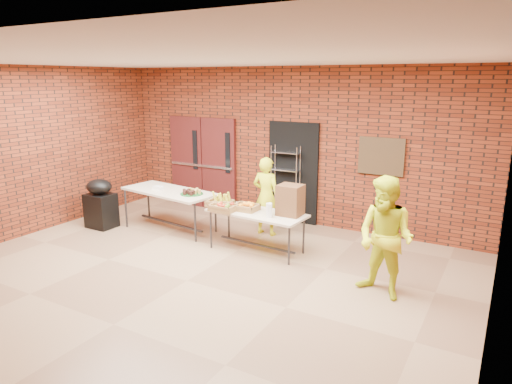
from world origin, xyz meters
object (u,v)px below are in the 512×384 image
at_px(wire_rack, 285,185).
at_px(coffee_dispenser, 290,200).
at_px(volunteer_woman, 266,196).
at_px(table_left, 169,194).
at_px(table_right, 257,215).
at_px(covered_grill, 101,203).
at_px(volunteer_man, 385,238).

bearing_deg(wire_rack, coffee_dispenser, -61.06).
distance_m(coffee_dispenser, volunteer_woman, 1.16).
xyz_separation_m(wire_rack, table_left, (-1.78, -1.57, -0.07)).
xyz_separation_m(table_left, table_right, (2.08, -0.16, -0.09)).
bearing_deg(covered_grill, volunteer_woman, 22.36).
distance_m(table_right, covered_grill, 3.42).
height_order(table_right, covered_grill, covered_grill).
xyz_separation_m(volunteer_woman, volunteer_man, (2.65, -1.48, 0.09)).
bearing_deg(table_left, table_right, 3.11).
height_order(table_right, coffee_dispenser, coffee_dispenser).
relative_size(table_left, volunteer_woman, 1.35).
distance_m(wire_rack, volunteer_woman, 0.86).
height_order(table_right, volunteer_woman, volunteer_woman).
bearing_deg(table_right, volunteer_woman, 111.63).
relative_size(table_left, volunteer_man, 1.21).
height_order(table_left, table_right, table_left).
distance_m(covered_grill, volunteer_man, 5.78).
distance_m(wire_rack, covered_grill, 3.78).
bearing_deg(coffee_dispenser, table_right, -167.90).
distance_m(table_left, coffee_dispenser, 2.67).
bearing_deg(volunteer_man, table_right, -176.58).
relative_size(coffee_dispenser, volunteer_woman, 0.34).
height_order(table_left, volunteer_man, volunteer_man).
xyz_separation_m(wire_rack, volunteer_man, (2.67, -2.33, 0.04)).
relative_size(covered_grill, volunteer_man, 0.59).
relative_size(volunteer_woman, volunteer_man, 0.90).
height_order(table_left, volunteer_woman, volunteer_woman).
xyz_separation_m(table_left, volunteer_woman, (1.80, 0.71, 0.02)).
height_order(wire_rack, table_left, wire_rack).
bearing_deg(coffee_dispenser, table_left, 179.28).
xyz_separation_m(covered_grill, volunteer_man, (5.76, -0.19, 0.35)).
bearing_deg(volunteer_woman, table_left, 20.57).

